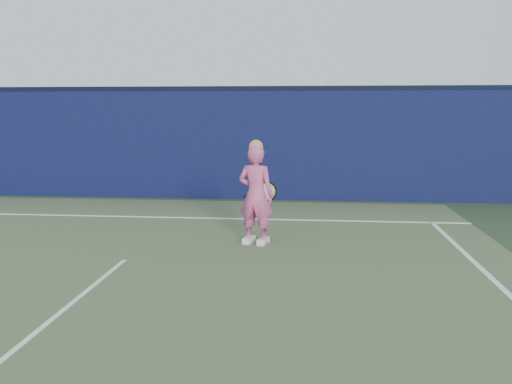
# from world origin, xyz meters

# --- Properties ---
(ground) EXTENTS (80.00, 80.00, 0.00)m
(ground) POSITION_xyz_m (0.00, 0.00, 0.00)
(ground) COLOR #2A3E26
(ground) RESTS_ON ground
(court_surface) EXTENTS (11.00, 16.00, 0.01)m
(court_surface) POSITION_xyz_m (0.00, -2.00, 0.00)
(court_surface) COLOR #4F5E3B
(court_surface) RESTS_ON ground
(backstop_wall) EXTENTS (24.00, 0.40, 2.50)m
(backstop_wall) POSITION_xyz_m (0.00, 6.50, 1.25)
(backstop_wall) COLOR black
(backstop_wall) RESTS_ON ground
(wall_cap) EXTENTS (24.00, 0.42, 0.10)m
(wall_cap) POSITION_xyz_m (0.00, 6.50, 2.55)
(wall_cap) COLOR black
(wall_cap) RESTS_ON backstop_wall
(player) EXTENTS (0.64, 0.50, 1.62)m
(player) POSITION_xyz_m (1.72, 2.15, 0.78)
(player) COLOR #D4528D
(player) RESTS_ON ground
(racket) EXTENTS (0.58, 0.29, 0.34)m
(racket) POSITION_xyz_m (1.83, 2.54, 0.76)
(racket) COLOR black
(racket) RESTS_ON ground
(court_lines) EXTENTS (11.00, 12.04, 0.01)m
(court_lines) POSITION_xyz_m (0.00, -0.33, 0.01)
(court_lines) COLOR white
(court_lines) RESTS_ON court_surface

